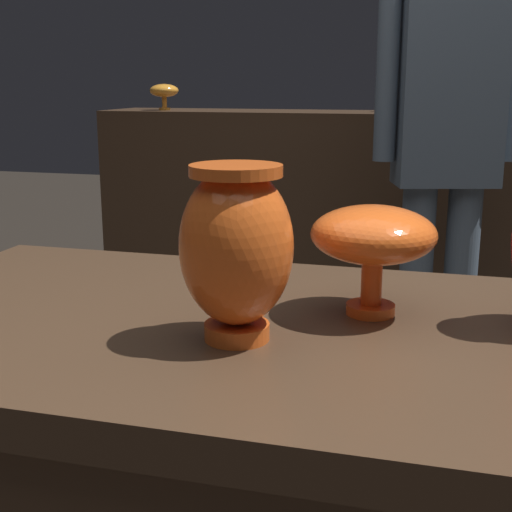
{
  "coord_description": "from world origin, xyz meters",
  "views": [
    {
      "loc": [
        0.21,
        -0.88,
        1.12
      ],
      "look_at": [
        -0.01,
        -0.04,
        0.9
      ],
      "focal_mm": 49.73,
      "sensor_mm": 36.0,
      "label": 1
    }
  ],
  "objects_px": {
    "shelf_vase_far_left": "(164,91)",
    "visitor_center_back": "(447,138)",
    "vase_tall_behind": "(373,237)",
    "vase_centerpiece": "(236,246)",
    "shelf_vase_center": "(402,95)"
  },
  "relations": [
    {
      "from": "vase_centerpiece",
      "to": "shelf_vase_far_left",
      "type": "relative_size",
      "value": 1.7
    },
    {
      "from": "vase_centerpiece",
      "to": "shelf_vase_center",
      "type": "distance_m",
      "value": 2.34
    },
    {
      "from": "vase_tall_behind",
      "to": "visitor_center_back",
      "type": "xyz_separation_m",
      "value": [
        0.08,
        1.42,
        0.03
      ]
    },
    {
      "from": "shelf_vase_center",
      "to": "vase_tall_behind",
      "type": "bearing_deg",
      "value": -86.85
    },
    {
      "from": "vase_centerpiece",
      "to": "shelf_vase_center",
      "type": "bearing_deg",
      "value": 89.27
    },
    {
      "from": "shelf_vase_far_left",
      "to": "visitor_center_back",
      "type": "distance_m",
      "value": 1.41
    },
    {
      "from": "shelf_vase_far_left",
      "to": "shelf_vase_center",
      "type": "bearing_deg",
      "value": 6.3
    },
    {
      "from": "shelf_vase_far_left",
      "to": "visitor_center_back",
      "type": "relative_size",
      "value": 0.08
    },
    {
      "from": "vase_tall_behind",
      "to": "visitor_center_back",
      "type": "relative_size",
      "value": 0.11
    },
    {
      "from": "vase_centerpiece",
      "to": "visitor_center_back",
      "type": "xyz_separation_m",
      "value": [
        0.23,
        1.57,
        0.02
      ]
    },
    {
      "from": "vase_tall_behind",
      "to": "vase_centerpiece",
      "type": "bearing_deg",
      "value": -136.31
    },
    {
      "from": "vase_tall_behind",
      "to": "shelf_vase_center",
      "type": "xyz_separation_m",
      "value": [
        -0.12,
        2.2,
        0.15
      ]
    },
    {
      "from": "vase_centerpiece",
      "to": "shelf_vase_far_left",
      "type": "height_order",
      "value": "shelf_vase_far_left"
    },
    {
      "from": "vase_centerpiece",
      "to": "shelf_vase_center",
      "type": "xyz_separation_m",
      "value": [
        0.03,
        2.34,
        0.14
      ]
    },
    {
      "from": "vase_centerpiece",
      "to": "shelf_vase_center",
      "type": "height_order",
      "value": "shelf_vase_center"
    }
  ]
}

